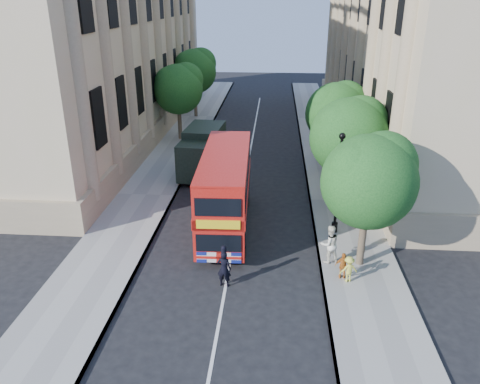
% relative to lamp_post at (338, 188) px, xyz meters
% --- Properties ---
extents(ground, '(120.00, 120.00, 0.00)m').
position_rel_lamp_post_xyz_m(ground, '(-5.00, -6.00, -2.51)').
color(ground, black).
rests_on(ground, ground).
extents(pavement_right, '(3.50, 80.00, 0.12)m').
position_rel_lamp_post_xyz_m(pavement_right, '(0.75, 4.00, -2.45)').
color(pavement_right, gray).
rests_on(pavement_right, ground).
extents(pavement_left, '(3.50, 80.00, 0.12)m').
position_rel_lamp_post_xyz_m(pavement_left, '(-10.75, 4.00, -2.45)').
color(pavement_left, gray).
rests_on(pavement_left, ground).
extents(building_right, '(12.00, 38.00, 18.00)m').
position_rel_lamp_post_xyz_m(building_right, '(8.80, 18.00, 6.49)').
color(building_right, '#C2B187').
rests_on(building_right, ground).
extents(building_left, '(12.00, 38.00, 18.00)m').
position_rel_lamp_post_xyz_m(building_left, '(-18.80, 18.00, 6.49)').
color(building_left, '#C2B187').
rests_on(building_left, ground).
extents(tree_right_near, '(4.00, 4.00, 6.08)m').
position_rel_lamp_post_xyz_m(tree_right_near, '(0.84, -2.97, 1.74)').
color(tree_right_near, '#473828').
rests_on(tree_right_near, ground).
extents(tree_right_mid, '(4.20, 4.20, 6.37)m').
position_rel_lamp_post_xyz_m(tree_right_mid, '(0.84, 3.03, 1.93)').
color(tree_right_mid, '#473828').
rests_on(tree_right_mid, ground).
extents(tree_right_far, '(4.00, 4.00, 6.15)m').
position_rel_lamp_post_xyz_m(tree_right_far, '(0.84, 9.03, 1.80)').
color(tree_right_far, '#473828').
rests_on(tree_right_far, ground).
extents(tree_left_far, '(4.00, 4.00, 6.30)m').
position_rel_lamp_post_xyz_m(tree_left_far, '(-10.96, 16.03, 1.93)').
color(tree_left_far, '#473828').
rests_on(tree_left_far, ground).
extents(tree_left_back, '(4.20, 4.20, 6.65)m').
position_rel_lamp_post_xyz_m(tree_left_back, '(-10.96, 24.03, 2.20)').
color(tree_left_back, '#473828').
rests_on(tree_left_back, ground).
extents(lamp_post, '(0.32, 0.32, 5.16)m').
position_rel_lamp_post_xyz_m(lamp_post, '(0.00, 0.00, 0.00)').
color(lamp_post, black).
rests_on(lamp_post, pavement_right).
extents(double_decker_bus, '(2.52, 8.54, 3.91)m').
position_rel_lamp_post_xyz_m(double_decker_bus, '(-5.54, 0.33, -0.35)').
color(double_decker_bus, '#AF120C').
rests_on(double_decker_bus, ground).
extents(box_van, '(2.63, 5.63, 3.13)m').
position_rel_lamp_post_xyz_m(box_van, '(-7.88, 7.93, -0.98)').
color(box_van, black).
rests_on(box_van, ground).
extents(police_constable, '(0.64, 0.47, 1.61)m').
position_rel_lamp_post_xyz_m(police_constable, '(-5.06, -5.00, -1.71)').
color(police_constable, black).
rests_on(police_constable, ground).
extents(woman_pedestrian, '(1.05, 0.93, 1.79)m').
position_rel_lamp_post_xyz_m(woman_pedestrian, '(-0.59, -2.97, -1.49)').
color(woman_pedestrian, white).
rests_on(woman_pedestrian, pavement_right).
extents(child_a, '(0.71, 0.33, 1.18)m').
position_rel_lamp_post_xyz_m(child_a, '(-0.13, -4.25, -1.80)').
color(child_a, '#BF6821').
rests_on(child_a, pavement_right).
extents(child_b, '(0.83, 0.60, 1.15)m').
position_rel_lamp_post_xyz_m(child_b, '(0.07, -4.47, -1.81)').
color(child_b, '#D1CE47').
rests_on(child_b, pavement_right).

